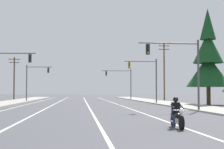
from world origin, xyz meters
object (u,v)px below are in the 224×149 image
Objects in this scene: traffic_signal_far_right at (122,79)px; utility_pole_right_far at (164,70)px; traffic_signal_near_left at (9,70)px; utility_pole_left_far at (14,77)px; motorcycle_with_rider at (177,116)px; conifer_tree_right_verge_far at (208,60)px; traffic_signal_near_right at (181,63)px; traffic_signal_mid_right at (147,74)px; traffic_signal_mid_left at (34,77)px.

utility_pole_right_far is (6.86, -7.38, 1.41)m from traffic_signal_far_right.
utility_pole_left_far is (-5.14, 31.95, 0.50)m from traffic_signal_near_left.
conifer_tree_right_verge_far is at bearing 67.08° from motorcycle_with_rider.
utility_pole_right_far is 1.24× the size of utility_pole_left_far.
utility_pole_right_far is at bearing 78.99° from traffic_signal_near_right.
utility_pole_left_far is (-22.14, 22.74, 0.47)m from traffic_signal_mid_right.
traffic_signal_mid_right and traffic_signal_mid_left have the same top height.
traffic_signal_near_right and traffic_signal_mid_right have the same top height.
traffic_signal_far_right is 10.17m from utility_pole_right_far.
traffic_signal_far_right is (-0.77, 22.88, 0.08)m from traffic_signal_mid_right.
traffic_signal_far_right is at bearing 85.87° from motorcycle_with_rider.
traffic_signal_near_left is at bearing -116.83° from traffic_signal_far_right.
motorcycle_with_rider is at bearing -112.92° from conifer_tree_right_verge_far.
conifer_tree_right_verge_far is at bearing -43.86° from utility_pole_left_far.
conifer_tree_right_verge_far is (28.97, -27.84, 1.06)m from utility_pole_left_far.
traffic_signal_mid_left is (-0.08, 22.26, 0.02)m from traffic_signal_near_left.
traffic_signal_near_left is 1.00× the size of traffic_signal_mid_left.
traffic_signal_near_right is 35.81m from traffic_signal_mid_left.
utility_pole_right_far is 29.16m from utility_pole_left_far.
traffic_signal_mid_left reaches higher than motorcycle_with_rider.
conifer_tree_right_verge_far is at bearing -36.76° from traffic_signal_mid_right.
conifer_tree_right_verge_far is at bearing 9.78° from traffic_signal_near_left.
traffic_signal_mid_left and traffic_signal_far_right have the same top height.
utility_pole_right_far is (10.86, 48.04, 4.99)m from motorcycle_with_rider.
traffic_signal_near_left is at bearing -89.78° from traffic_signal_mid_left.
traffic_signal_mid_right is at bearing -45.77° from utility_pole_left_far.
traffic_signal_far_right is 21.37m from utility_pole_left_far.
motorcycle_with_rider is 0.21× the size of utility_pole_right_far.
traffic_signal_near_left is 33.86m from utility_pole_right_far.
traffic_signal_mid_right is (4.77, 32.54, 3.49)m from motorcycle_with_rider.
traffic_signal_mid_left is at bearing -173.96° from utility_pole_right_far.
conifer_tree_right_verge_far is (0.75, -20.61, 0.04)m from utility_pole_right_far.
traffic_signal_near_left is 22.26m from traffic_signal_mid_left.
traffic_signal_near_right is 15.57m from conifer_tree_right_verge_far.
utility_pole_left_far is at bearing 117.49° from traffic_signal_near_right.
traffic_signal_far_right is (-0.20, 41.60, 0.03)m from traffic_signal_near_right.
utility_pole_right_far is at bearing -47.09° from traffic_signal_far_right.
traffic_signal_near_left and traffic_signal_far_right have the same top height.
conifer_tree_right_verge_far is (7.60, -27.99, 1.45)m from traffic_signal_far_right.
motorcycle_with_rider is at bearing -62.33° from traffic_signal_near_left.
utility_pole_right_far reaches higher than traffic_signal_near_right.
traffic_signal_far_right is 0.59× the size of utility_pole_right_far.
conifer_tree_right_verge_far reaches higher than utility_pole_left_far.
utility_pole_right_far reaches higher than traffic_signal_far_right.
motorcycle_with_rider is at bearing -74.88° from traffic_signal_mid_left.
traffic_signal_mid_left is (-17.08, 13.05, -0.01)m from traffic_signal_mid_right.
utility_pole_right_far is at bearing 46.95° from traffic_signal_near_left.
traffic_signal_near_left is 35.96m from traffic_signal_far_right.
traffic_signal_mid_right is at bearing 28.46° from traffic_signal_near_left.
traffic_signal_near_left is 0.51× the size of conifer_tree_right_verge_far.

